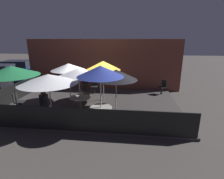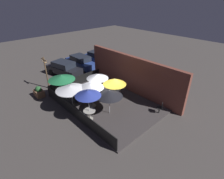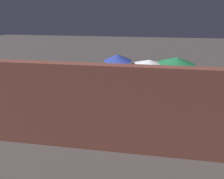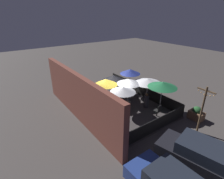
{
  "view_description": "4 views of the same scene",
  "coord_description": "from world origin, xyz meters",
  "views": [
    {
      "loc": [
        2.0,
        -8.77,
        3.54
      ],
      "look_at": [
        1.04,
        -0.16,
        0.98
      ],
      "focal_mm": 28.0,
      "sensor_mm": 36.0,
      "label": 1
    },
    {
      "loc": [
        9.51,
        -8.22,
        8.3
      ],
      "look_at": [
        0.23,
        0.51,
        1.29
      ],
      "focal_mm": 28.0,
      "sensor_mm": 36.0,
      "label": 2
    },
    {
      "loc": [
        -0.27,
        8.64,
        5.06
      ],
      "look_at": [
        0.85,
        0.35,
        1.28
      ],
      "focal_mm": 28.0,
      "sensor_mm": 36.0,
      "label": 3
    },
    {
      "loc": [
        -10.37,
        7.73,
        7.21
      ],
      "look_at": [
        0.74,
        -0.23,
        1.13
      ],
      "focal_mm": 28.0,
      "sensor_mm": 36.0,
      "label": 4
    }
  ],
  "objects": [
    {
      "name": "ground_plane",
      "position": [
        0.0,
        0.0,
        0.0
      ],
      "size": [
        60.0,
        60.0,
        0.0
      ],
      "primitive_type": "plane",
      "color": "#423D3A"
    },
    {
      "name": "patio_deck",
      "position": [
        0.0,
        0.0,
        0.06
      ],
      "size": [
        9.03,
        6.08,
        0.12
      ],
      "color": "#383333",
      "rests_on": "ground_plane"
    },
    {
      "name": "building_wall",
      "position": [
        0.0,
        3.27,
        1.74
      ],
      "size": [
        10.63,
        0.36,
        3.48
      ],
      "color": "brown",
      "rests_on": "ground_plane"
    },
    {
      "name": "fence_front",
      "position": [
        0.0,
        -3.0,
        0.59
      ],
      "size": [
        8.83,
        0.05,
        0.95
      ],
      "color": "black",
      "rests_on": "patio_deck"
    },
    {
      "name": "fence_side_left",
      "position": [
        -4.47,
        0.0,
        0.59
      ],
      "size": [
        0.05,
        5.88,
        0.95
      ],
      "color": "black",
      "rests_on": "patio_deck"
    },
    {
      "name": "patio_umbrella_0",
      "position": [
        -0.39,
        -1.1,
        2.04
      ],
      "size": [
        1.96,
        1.96,
        2.12
      ],
      "color": "#B2B2B7",
      "rests_on": "patio_deck"
    },
    {
      "name": "patio_umbrella_1",
      "position": [
        0.84,
        -2.32,
        2.33
      ],
      "size": [
        1.82,
        1.82,
        2.42
      ],
      "color": "#B2B2B7",
      "rests_on": "patio_deck"
    },
    {
      "name": "patio_umbrella_2",
      "position": [
        1.31,
        -0.78,
        1.89
      ],
      "size": [
        2.01,
        2.01,
        2.01
      ],
      "color": "#B2B2B7",
      "rests_on": "patio_deck"
    },
    {
      "name": "patio_umbrella_3",
      "position": [
        0.47,
        0.58,
        2.1
      ],
      "size": [
        1.91,
        1.91,
        2.23
      ],
      "color": "#B2B2B7",
      "rests_on": "patio_deck"
    },
    {
      "name": "patio_umbrella_4",
      "position": [
        -1.38,
        0.3,
        2.04
      ],
      "size": [
        1.89,
        1.89,
        2.11
      ],
      "color": "#B2B2B7",
      "rests_on": "patio_deck"
    },
    {
      "name": "patio_umbrella_5",
      "position": [
        -1.18,
        -2.5,
        2.02
      ],
      "size": [
        2.3,
        2.3,
        2.09
      ],
      "color": "#B2B2B7",
      "rests_on": "patio_deck"
    },
    {
      "name": "patio_umbrella_6",
      "position": [
        -2.81,
        -2.32,
        2.27
      ],
      "size": [
        2.19,
        2.19,
        2.35
      ],
      "color": "#B2B2B7",
      "rests_on": "patio_deck"
    },
    {
      "name": "dining_table_0",
      "position": [
        -0.39,
        -1.1,
        0.68
      ],
      "size": [
        0.99,
        0.99,
        0.7
      ],
      "color": "#9E998E",
      "rests_on": "patio_deck"
    },
    {
      "name": "dining_table_1",
      "position": [
        0.84,
        -2.32,
        0.71
      ],
      "size": [
        0.89,
        0.89,
        0.74
      ],
      "color": "#9E998E",
      "rests_on": "patio_deck"
    },
    {
      "name": "patio_chair_0",
      "position": [
        -1.0,
        2.2,
        0.62
      ],
      "size": [
        0.47,
        0.47,
        0.92
      ],
      "rotation": [
        0.0,
        0.0,
        -1.39
      ],
      "color": "black",
      "rests_on": "patio_deck"
    },
    {
      "name": "patio_chair_1",
      "position": [
        -0.31,
        1.77,
        0.62
      ],
      "size": [
        0.41,
        0.41,
        0.92
      ],
      "rotation": [
        0.0,
        0.0,
        -1.6
      ],
      "color": "black",
      "rests_on": "patio_deck"
    },
    {
      "name": "patio_chair_2",
      "position": [
        3.99,
        2.09,
        0.62
      ],
      "size": [
        0.56,
        0.56,
        0.91
      ],
      "rotation": [
        0.0,
        0.0,
        -2.51
      ],
      "color": "black",
      "rests_on": "patio_deck"
    },
    {
      "name": "patio_chair_3",
      "position": [
        -3.35,
        -1.43,
        0.62
      ],
      "size": [
        0.44,
        0.44,
        0.92
      ],
      "rotation": [
        0.0,
        0.0,
        0.11
      ],
      "color": "black",
      "rests_on": "patio_deck"
    },
    {
      "name": "patron_0",
      "position": [
        -1.86,
        -1.77,
        0.66
      ],
      "size": [
        0.55,
        0.55,
        1.21
      ],
      "rotation": [
        0.0,
        0.0,
        0.97
      ],
      "color": "#333338",
      "rests_on": "patio_deck"
    },
    {
      "name": "planter_box",
      "position": [
        -5.12,
        -3.61,
        0.44
      ],
      "size": [
        1.01,
        0.7,
        1.02
      ],
      "color": "brown",
      "rests_on": "ground_plane"
    },
    {
      "name": "light_post",
      "position": [
        -6.02,
        -2.24,
        1.83
      ],
      "size": [
        1.1,
        0.12,
        3.23
      ],
      "color": "brown",
      "rests_on": "ground_plane"
    },
    {
      "name": "parked_car_0",
      "position": [
        -7.8,
        0.54,
        0.85
      ],
      "size": [
        4.59,
        2.62,
        1.62
      ],
      "rotation": [
        0.0,
        0.0,
        0.22
      ],
      "color": "black",
      "rests_on": "ground_plane"
    }
  ]
}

